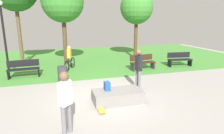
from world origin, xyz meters
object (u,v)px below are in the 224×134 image
(park_bench_center_lawn, at_px, (179,59))
(skater_watching, at_px, (139,66))
(skateboard_by_ledge, at_px, (100,108))
(tree_tall_oak, at_px, (137,8))
(park_bench_far_left, at_px, (24,68))
(cyclist_on_bicycle, at_px, (70,60))
(backpack_on_ledge, at_px, (107,86))
(park_bench_near_path, at_px, (142,62))
(concrete_ledge, at_px, (117,96))
(tree_slender_maple, at_px, (63,2))
(trash_bin, at_px, (63,74))
(lamp_post, at_px, (3,30))
(skater_performing_trick, at_px, (65,98))

(park_bench_center_lawn, bearing_deg, skater_watching, -143.30)
(skater_watching, height_order, park_bench_center_lawn, skater_watching)
(skateboard_by_ledge, relative_size, tree_tall_oak, 0.15)
(park_bench_far_left, bearing_deg, cyclist_on_bicycle, 19.94)
(backpack_on_ledge, height_order, park_bench_near_path, park_bench_near_path)
(concrete_ledge, xyz_separation_m, backpack_on_ledge, (-0.36, 0.15, 0.38))
(park_bench_center_lawn, height_order, tree_tall_oak, tree_tall_oak)
(skater_watching, distance_m, tree_slender_maple, 7.25)
(tree_tall_oak, bearing_deg, skateboard_by_ledge, -120.13)
(backpack_on_ledge, relative_size, tree_tall_oak, 0.06)
(park_bench_center_lawn, bearing_deg, skateboard_by_ledge, -143.71)
(concrete_ledge, relative_size, trash_bin, 2.42)
(park_bench_near_path, relative_size, lamp_post, 0.41)
(trash_bin, bearing_deg, skater_performing_trick, -90.51)
(skateboard_by_ledge, bearing_deg, park_bench_far_left, 122.33)
(lamp_post, bearing_deg, park_bench_near_path, -11.88)
(park_bench_center_lawn, relative_size, lamp_post, 0.41)
(tree_slender_maple, xyz_separation_m, tree_tall_oak, (5.53, 0.85, -0.25))
(backpack_on_ledge, relative_size, lamp_post, 0.08)
(skater_performing_trick, bearing_deg, backpack_on_ledge, 48.19)
(trash_bin, distance_m, cyclist_on_bicycle, 2.24)
(concrete_ledge, distance_m, backpack_on_ledge, 0.55)
(lamp_post, bearing_deg, tree_slender_maple, 17.69)
(lamp_post, bearing_deg, park_bench_far_left, -52.88)
(concrete_ledge, height_order, skater_watching, skater_watching)
(park_bench_far_left, bearing_deg, backpack_on_ledge, -50.69)
(skater_watching, bearing_deg, backpack_on_ledge, -152.99)
(cyclist_on_bicycle, bearing_deg, park_bench_near_path, -15.14)
(concrete_ledge, distance_m, cyclist_on_bicycle, 5.53)
(concrete_ledge, height_order, trash_bin, trash_bin)
(skater_watching, bearing_deg, park_bench_far_left, 145.99)
(park_bench_center_lawn, height_order, cyclist_on_bicycle, cyclist_on_bicycle)
(park_bench_center_lawn, relative_size, trash_bin, 2.18)
(skater_performing_trick, height_order, park_bench_far_left, skater_performing_trick)
(skateboard_by_ledge, bearing_deg, cyclist_on_bicycle, 96.11)
(park_bench_far_left, height_order, tree_tall_oak, tree_tall_oak)
(backpack_on_ledge, xyz_separation_m, skateboard_by_ledge, (-0.41, -0.61, -0.54))
(skater_watching, distance_m, trash_bin, 3.89)
(park_bench_center_lawn, relative_size, cyclist_on_bicycle, 0.96)
(skater_watching, distance_m, skateboard_by_ledge, 2.68)
(park_bench_near_path, bearing_deg, backpack_on_ledge, -129.58)
(skater_performing_trick, bearing_deg, skateboard_by_ledge, 44.45)
(skater_performing_trick, bearing_deg, tree_slender_maple, 87.39)
(backpack_on_ledge, distance_m, tree_slender_maple, 7.72)
(concrete_ledge, bearing_deg, backpack_on_ledge, 157.43)
(tree_tall_oak, bearing_deg, skater_performing_trick, -122.36)
(park_bench_far_left, xyz_separation_m, tree_tall_oak, (7.87, 3.31, 3.43))
(trash_bin, bearing_deg, lamp_post, 138.92)
(concrete_ledge, xyz_separation_m, lamp_post, (-4.92, 5.82, 2.25))
(skater_watching, xyz_separation_m, park_bench_center_lawn, (4.46, 3.32, -0.58))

